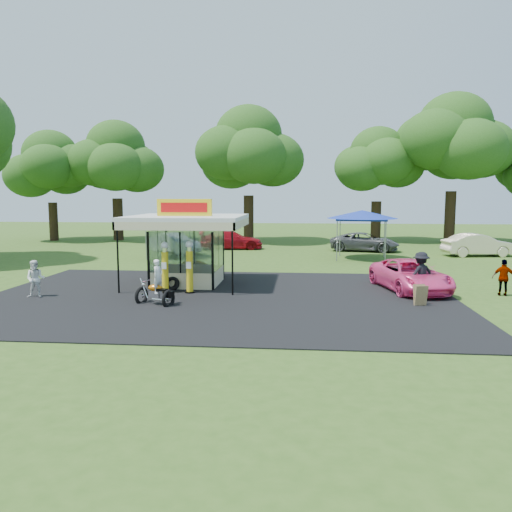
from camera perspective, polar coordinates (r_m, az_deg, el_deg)
The scene contains 24 objects.
ground at distance 19.52m, azimuth -5.30°, elevation -5.95°, with size 120.00×120.00×0.00m, color #325319.
asphalt_apron at distance 21.44m, azimuth -4.32°, elevation -4.72°, with size 20.00×14.00×0.04m, color black.
gas_station_kiosk at distance 24.46m, azimuth -7.81°, elevation 0.87°, with size 5.40×5.40×4.18m.
gas_pump_left at distance 22.44m, azimuth -10.36°, elevation -1.46°, with size 0.43×0.43×2.31m.
gas_pump_right at distance 22.27m, azimuth -7.60°, elevation -1.42°, with size 0.44×0.44×2.36m.
motorcycle at distance 20.18m, azimuth -11.26°, elevation -3.47°, with size 1.69×1.26×1.91m.
spare_tires at distance 23.25m, azimuth -9.62°, elevation -3.11°, with size 0.79×0.50×0.67m.
a_frame_sign at distance 20.69m, azimuth 18.27°, elevation -4.31°, with size 0.50×0.48×0.85m.
kiosk_car at distance 26.76m, azimuth -6.71°, elevation -1.41°, with size 1.13×2.82×0.96m, color yellow.
pink_sedan at distance 23.84m, azimuth 17.23°, elevation -2.14°, with size 2.36×5.12×1.42m, color #FF4590.
spectator_west at distance 23.22m, azimuth -23.89°, elevation -2.42°, with size 0.79×0.61×1.62m, color white.
spectator_east_a at distance 22.81m, azimuth 18.32°, elevation -1.95°, with size 1.24×0.71×1.92m, color black.
spectator_east_b at distance 24.17m, azimuth 26.47°, elevation -2.23°, with size 0.94×0.39×1.60m, color gray.
bg_car_a at distance 38.34m, azimuth -9.34°, elevation 1.46°, with size 1.57×4.50×1.48m, color silver.
bg_car_b at distance 40.59m, azimuth -2.86°, elevation 1.84°, with size 2.07×5.09×1.48m, color #A70C16.
bg_car_d at distance 39.94m, azimuth 12.31°, elevation 1.59°, with size 2.42×5.25×1.46m, color #4E4F51.
bg_car_e at distance 39.18m, azimuth 24.05°, elevation 1.16°, with size 1.71×4.91×1.62m, color beige.
tent_west at distance 35.49m, azimuth -9.99°, elevation 3.81°, with size 3.91×3.91×2.73m.
tent_east at distance 34.84m, azimuth 12.04°, elevation 4.62°, with size 4.79×4.79×3.35m.
oak_far_a at distance 52.08m, azimuth -22.37°, elevation 8.84°, with size 8.67×8.67×10.28m.
oak_far_b at distance 50.56m, azimuth -15.68°, elevation 9.90°, with size 9.42×9.42×11.24m.
oak_far_c at distance 46.88m, azimuth -0.86°, elevation 11.17°, with size 10.43×10.43×12.29m.
oak_far_d at distance 49.03m, azimuth 13.70°, elevation 9.51°, with size 8.84×8.84×10.52m.
oak_far_e at distance 48.87m, azimuth 21.59°, elevation 11.20°, with size 11.03×11.03×13.13m.
Camera 1 is at (3.52, -18.70, 4.34)m, focal length 35.00 mm.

